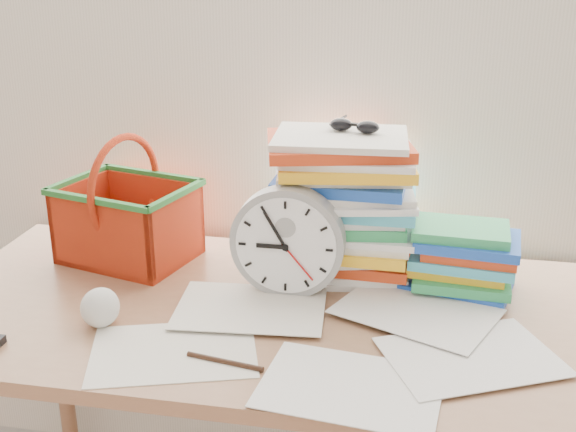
% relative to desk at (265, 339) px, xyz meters
% --- Properties ---
extents(curtain, '(2.40, 0.01, 2.50)m').
position_rel_desk_xyz_m(curtain, '(0.00, 0.38, 0.62)').
color(curtain, white).
rests_on(curtain, room_shell).
extents(desk, '(1.40, 0.70, 0.75)m').
position_rel_desk_xyz_m(desk, '(0.00, 0.00, 0.00)').
color(desk, '#916344').
rests_on(desk, ground).
extents(paper_stack, '(0.35, 0.30, 0.32)m').
position_rel_desk_xyz_m(paper_stack, '(0.14, 0.21, 0.24)').
color(paper_stack, white).
rests_on(paper_stack, desk).
extents(clock, '(0.24, 0.05, 0.24)m').
position_rel_desk_xyz_m(clock, '(0.04, 0.07, 0.19)').
color(clock, gray).
rests_on(clock, desk).
extents(sunglasses, '(0.15, 0.13, 0.03)m').
position_rel_desk_xyz_m(sunglasses, '(0.15, 0.22, 0.41)').
color(sunglasses, black).
rests_on(sunglasses, paper_stack).
extents(book_stack, '(0.27, 0.22, 0.14)m').
position_rel_desk_xyz_m(book_stack, '(0.40, 0.16, 0.15)').
color(book_stack, white).
rests_on(book_stack, desk).
extents(basket, '(0.34, 0.29, 0.29)m').
position_rel_desk_xyz_m(basket, '(-0.37, 0.19, 0.22)').
color(basket, red).
rests_on(basket, desk).
extents(crumpled_ball, '(0.08, 0.08, 0.08)m').
position_rel_desk_xyz_m(crumpled_ball, '(-0.30, -0.13, 0.11)').
color(crumpled_ball, silver).
rests_on(crumpled_ball, desk).
extents(pen, '(0.15, 0.04, 0.01)m').
position_rel_desk_xyz_m(pen, '(-0.02, -0.23, 0.08)').
color(pen, black).
rests_on(pen, desk).
extents(scattered_papers, '(1.26, 0.42, 0.02)m').
position_rel_desk_xyz_m(scattered_papers, '(0.00, 0.00, 0.08)').
color(scattered_papers, white).
rests_on(scattered_papers, desk).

